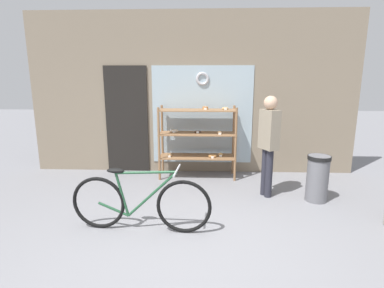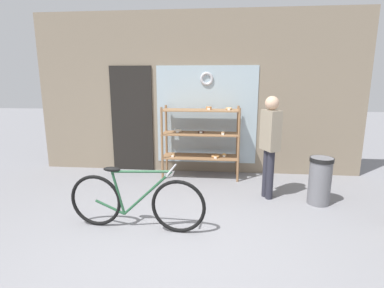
{
  "view_description": "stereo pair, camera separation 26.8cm",
  "coord_description": "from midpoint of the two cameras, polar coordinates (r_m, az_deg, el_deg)",
  "views": [
    {
      "loc": [
        0.25,
        -2.97,
        1.85
      ],
      "look_at": [
        0.06,
        1.51,
        0.87
      ],
      "focal_mm": 28.0,
      "sensor_mm": 36.0,
      "label": 1
    },
    {
      "loc": [
        0.52,
        -2.96,
        1.85
      ],
      "look_at": [
        0.06,
        1.51,
        0.87
      ],
      "focal_mm": 28.0,
      "sensor_mm": 36.0,
      "label": 2
    }
  ],
  "objects": [
    {
      "name": "ground_plane",
      "position": [
        3.52,
        -4.42,
        -19.48
      ],
      "size": [
        30.0,
        30.0,
        0.0
      ],
      "primitive_type": "plane",
      "color": "gray"
    },
    {
      "name": "storefront_facade",
      "position": [
        5.92,
        -1.6,
        9.16
      ],
      "size": [
        6.38,
        0.13,
        3.11
      ],
      "color": "gray",
      "rests_on": "ground_plane"
    },
    {
      "name": "display_case",
      "position": [
        5.63,
        -0.24,
        1.62
      ],
      "size": [
        1.44,
        0.48,
        1.35
      ],
      "color": "#8E6642",
      "rests_on": "ground_plane"
    },
    {
      "name": "bicycle",
      "position": [
        3.81,
        -11.91,
        -10.93
      ],
      "size": [
        1.75,
        0.46,
        0.81
      ],
      "rotation": [
        0.0,
        0.0,
        -0.07
      ],
      "color": "black",
      "rests_on": "ground_plane"
    },
    {
      "name": "pedestrian",
      "position": [
        4.77,
        12.86,
        0.97
      ],
      "size": [
        0.3,
        0.37,
        1.6
      ],
      "rotation": [
        0.0,
        0.0,
        -1.14
      ],
      "color": "#282833",
      "rests_on": "ground_plane"
    },
    {
      "name": "trash_bin",
      "position": [
        4.93,
        21.38,
        -5.83
      ],
      "size": [
        0.34,
        0.34,
        0.72
      ],
      "color": "slate",
      "rests_on": "ground_plane"
    }
  ]
}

